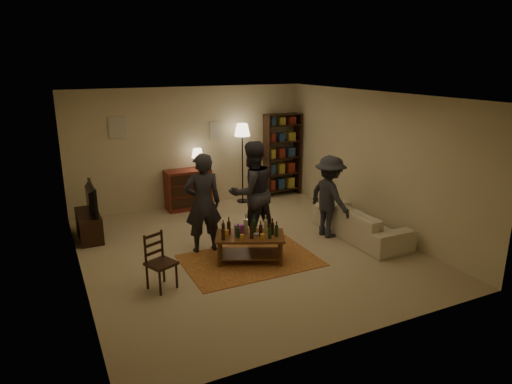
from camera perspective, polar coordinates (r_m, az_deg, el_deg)
floor at (r=8.21m, az=-1.20°, el=-7.20°), size 6.00×6.00×0.00m
room_shell at (r=10.25m, az=-11.65°, el=7.75°), size 6.00×6.00×6.00m
rug at (r=7.79m, az=-0.74°, el=-8.53°), size 2.20×1.50×0.01m
coffee_table at (r=7.62m, az=-0.79°, el=-5.76°), size 1.29×1.03×0.80m
dining_chair at (r=6.90m, az=-12.07°, el=-8.26°), size 0.49×0.49×0.86m
tv_stand at (r=9.15m, az=-20.20°, el=-3.16°), size 0.40×1.00×1.06m
dresser at (r=10.39m, az=-8.43°, el=0.47°), size 1.00×0.50×1.36m
bookshelf at (r=11.26m, az=3.28°, el=4.76°), size 0.90×0.34×2.02m
floor_lamp at (r=10.55m, az=-1.73°, el=7.06°), size 0.36×0.36×1.86m
sofa at (r=8.88m, az=12.94°, el=-3.69°), size 0.81×2.08×0.61m
person_left at (r=7.91m, az=-6.65°, el=-1.41°), size 0.69×0.50×1.77m
person_right at (r=8.31m, az=-0.51°, el=-0.02°), size 0.99×0.82×1.88m
person_by_sofa at (r=8.70m, az=9.19°, el=-0.58°), size 0.68×1.06×1.56m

